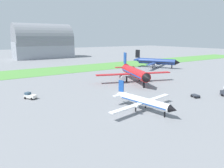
{
  "coord_description": "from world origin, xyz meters",
  "views": [
    {
      "loc": [
        -39.49,
        -53.46,
        18.19
      ],
      "look_at": [
        -2.06,
        2.68,
        3.0
      ],
      "focal_mm": 33.3,
      "sensor_mm": 36.0,
      "label": 1
    }
  ],
  "objects": [
    {
      "name": "baggage_cart_near_gate",
      "position": [
        16.24,
        -16.4,
        0.57
      ],
      "size": [
        2.28,
        2.74,
        0.9
      ],
      "rotation": [
        0.0,
        0.0,
        1.32
      ],
      "color": "#2D333D",
      "rests_on": "ground_plane"
    },
    {
      "name": "hangar_distant",
      "position": [
        13.77,
        137.19,
        13.43
      ],
      "size": [
        49.15,
        26.94,
        30.0
      ],
      "color": "#9399A3",
      "rests_on": "ground_plane"
    },
    {
      "name": "ground_plane",
      "position": [
        0.0,
        0.0,
        0.0
      ],
      "size": [
        600.0,
        600.0,
        0.0
      ],
      "primitive_type": "plane",
      "color": "gray"
    },
    {
      "name": "airplane_foreground_turboprop",
      "position": [
        -5.13,
        -16.01,
        2.44
      ],
      "size": [
        22.2,
        19.09,
        6.68
      ],
      "rotation": [
        0.0,
        0.0,
        4.88
      ],
      "color": "white",
      "rests_on": "ground_plane"
    },
    {
      "name": "grass_taxiway_strip",
      "position": [
        0.0,
        60.24,
        0.04
      ],
      "size": [
        360.0,
        28.0,
        0.08
      ],
      "primitive_type": "cube",
      "color": "#549342",
      "rests_on": "ground_plane"
    },
    {
      "name": "airplane_midfield_jet",
      "position": [
        15.08,
        11.9,
        4.08
      ],
      "size": [
        30.87,
        30.62,
        11.32
      ],
      "rotation": [
        0.0,
        0.0,
        4.37
      ],
      "color": "red",
      "rests_on": "ground_plane"
    },
    {
      "name": "airplane_parked_jet_far",
      "position": [
        52.99,
        37.14,
        3.8
      ],
      "size": [
        27.17,
        27.12,
        10.54
      ],
      "rotation": [
        0.0,
        0.0,
        5.21
      ],
      "color": "navy",
      "rests_on": "ground_plane"
    },
    {
      "name": "pushback_tug_by_runway",
      "position": [
        -26.63,
        10.58,
        0.91
      ],
      "size": [
        3.5,
        3.99,
        1.95
      ],
      "rotation": [
        0.0,
        0.0,
        2.16
      ],
      "color": "white",
      "rests_on": "ground_plane"
    }
  ]
}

